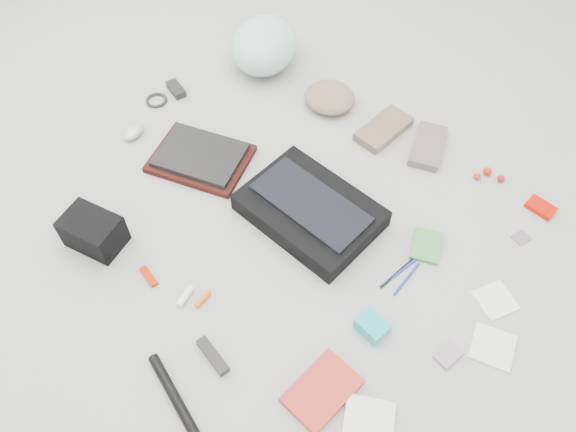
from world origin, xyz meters
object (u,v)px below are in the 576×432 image
Objects in this scene: laptop at (200,155)px; book_red at (322,391)px; accordion_wallet at (372,326)px; camera_bag at (93,231)px; messenger_bag at (310,210)px; bike_helmet at (264,45)px.

laptop reaches higher than book_red.
laptop is at bearing 178.63° from accordion_wallet.
camera_bag is at bearing -109.41° from laptop.
messenger_bag is 0.44m from accordion_wallet.
bike_helmet is 1.39m from book_red.
accordion_wallet is (0.96, -0.78, -0.08)m from bike_helmet.
messenger_bag is 0.59m from book_red.
messenger_bag is 1.33× the size of bike_helmet.
bike_helmet is 3.76× the size of accordion_wallet.
camera_bag is 0.88× the size of book_red.
messenger_bag reaches higher than accordion_wallet.
camera_bag is 2.05× the size of accordion_wallet.
camera_bag is (-0.50, -0.47, 0.02)m from messenger_bag.
bike_helmet reaches higher than accordion_wallet.
accordion_wallet is (0.88, 0.24, -0.04)m from camera_bag.
laptop is at bearing 160.15° from book_red.
messenger_bag is 0.46m from laptop.
book_red is at bearing -45.15° from messenger_bag.
laptop is at bearing -96.99° from bike_helmet.
messenger_bag is 1.47× the size of laptop.
accordion_wallet is at bearing -59.17° from bike_helmet.
camera_bag is at bearing -170.41° from book_red.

